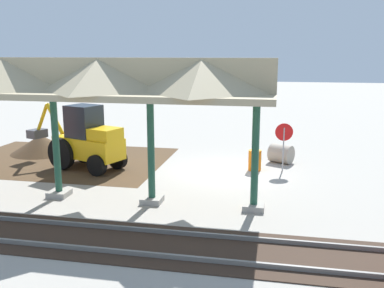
% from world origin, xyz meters
% --- Properties ---
extents(ground_plane, '(120.00, 120.00, 0.00)m').
position_xyz_m(ground_plane, '(0.00, 0.00, 0.00)').
color(ground_plane, '#9E998E').
extents(dirt_work_zone, '(9.74, 7.00, 0.01)m').
position_xyz_m(dirt_work_zone, '(7.88, -0.60, 0.00)').
color(dirt_work_zone, '#4C3823').
rests_on(dirt_work_zone, ground).
extents(platform_canopy, '(11.60, 3.20, 4.90)m').
position_xyz_m(platform_canopy, '(3.76, 4.30, 4.16)').
color(platform_canopy, '#9E998E').
rests_on(platform_canopy, ground).
extents(rail_tracks, '(60.00, 2.58, 0.15)m').
position_xyz_m(rail_tracks, '(0.00, 7.49, 0.03)').
color(rail_tracks, slate).
rests_on(rail_tracks, ground).
extents(stop_sign, '(0.76, 0.12, 2.10)m').
position_xyz_m(stop_sign, '(-2.41, -0.69, 1.50)').
color(stop_sign, gray).
rests_on(stop_sign, ground).
extents(backhoe, '(5.31, 2.94, 2.82)m').
position_xyz_m(backhoe, '(6.15, 0.54, 1.26)').
color(backhoe, '#EAB214').
rests_on(backhoe, ground).
extents(dirt_mound, '(6.10, 6.10, 1.86)m').
position_xyz_m(dirt_mound, '(9.75, -1.80, 0.00)').
color(dirt_mound, '#4C3823').
rests_on(dirt_mound, ground).
extents(concrete_pipe, '(1.28, 1.22, 0.86)m').
position_xyz_m(concrete_pipe, '(-2.34, -2.13, 0.43)').
color(concrete_pipe, '#9E9384').
rests_on(concrete_pipe, ground).
extents(traffic_barrel, '(0.56, 0.56, 0.90)m').
position_xyz_m(traffic_barrel, '(-1.21, -0.57, 0.45)').
color(traffic_barrel, orange).
rests_on(traffic_barrel, ground).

